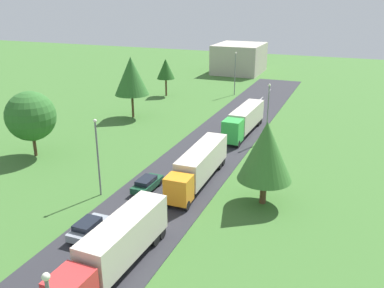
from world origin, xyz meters
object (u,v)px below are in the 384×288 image
Objects in this scene: truck_lead at (116,246)px; car_third at (147,184)px; truck_second at (199,164)px; lamppost_third at (268,110)px; tree_oak at (31,116)px; tree_birch at (266,151)px; tree_pine at (131,76)px; lamppost_second at (98,154)px; lamppost_fourth at (235,71)px; car_second at (89,228)px; truck_third at (244,120)px; distant_building at (239,58)px; tree_ash at (166,69)px.

car_third is at bearing 108.15° from truck_lead.
lamppost_third reaches higher than truck_second.
car_third is at bearing -11.64° from tree_oak.
tree_birch is 0.84× the size of tree_pine.
tree_birch reaches higher than lamppost_second.
lamppost_fourth is 45.14m from tree_oak.
lamppost_third is (8.92, 30.15, 3.79)m from car_second.
car_second reaches higher than car_third.
lamppost_second reaches higher than truck_third.
tree_birch is 0.61× the size of distant_building.
tree_oak is at bearing -148.00° from lamppost_third.
truck_lead is 1.52× the size of lamppost_third.
truck_third is 22.96m from car_third.
car_second is 22.70m from tree_oak.
car_third is 19.11m from tree_oak.
lamppost_fourth reaches higher than car_third.
car_second is at bearing -109.95° from truck_second.
tree_oak is 20.66m from tree_pine.
tree_pine is at bearing 117.71° from truck_lead.
distant_building is (5.09, 47.90, -3.34)m from tree_pine.
truck_lead is 16.97m from truck_second.
tree_ash is at bearing 107.84° from car_second.
tree_pine is at bearing -116.67° from lamppost_fourth.
car_third is at bearing -57.71° from tree_pine.
car_third is (-4.28, 13.05, -1.37)m from truck_lead.
truck_third is at bearing 89.56° from truck_lead.
truck_lead reaches higher than truck_second.
tree_birch is at bearing 15.60° from lamppost_second.
lamppost_fourth is 1.16× the size of tree_ash.
tree_ash is (1.44, 36.85, 0.18)m from tree_oak.
car_third is 29.21m from tree_pine.
lamppost_third is 0.59× the size of distant_building.
lamppost_second is (-8.34, 10.39, 2.42)m from truck_lead.
lamppost_third is at bearing -70.26° from distant_building.
car_third is 46.93m from lamppost_fourth.
lamppost_third is at bearing 67.61° from car_third.
distant_building is at bearing 94.66° from lamppost_second.
tree_birch is (30.26, -1.91, 0.24)m from tree_oak.
distant_building reaches higher than truck_second.
truck_second is at bearing -103.49° from lamppost_third.
tree_pine reaches higher than tree_ash.
lamppost_second is at bearing -24.41° from tree_oak.
distant_building reaches higher than car_third.
lamppost_fourth reaches higher than truck_lead.
truck_third is 26.67m from lamppost_second.
lamppost_third is 54.90m from distant_building.
distant_building is at bearing 103.68° from lamppost_fourth.
tree_oak is 36.88m from tree_ash.
car_third is at bearing -171.33° from tree_birch.
car_second is 9.81m from car_third.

